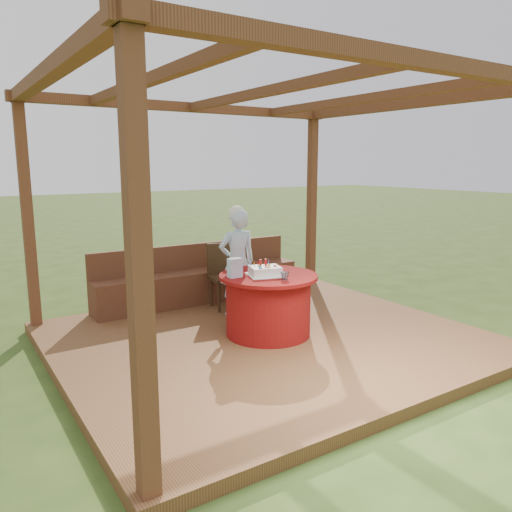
{
  "coord_description": "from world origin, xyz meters",
  "views": [
    {
      "loc": [
        -3.03,
        -4.45,
        2.05
      ],
      "look_at": [
        0.0,
        0.25,
        1.0
      ],
      "focal_mm": 35.0,
      "sensor_mm": 36.0,
      "label": 1
    }
  ],
  "objects": [
    {
      "name": "ground",
      "position": [
        0.0,
        0.0,
        0.0
      ],
      "size": [
        60.0,
        60.0,
        0.0
      ],
      "primitive_type": "plane",
      "color": "#2F4617",
      "rests_on": "ground"
    },
    {
      "name": "deck",
      "position": [
        0.0,
        0.0,
        0.06
      ],
      "size": [
        4.5,
        4.0,
        0.12
      ],
      "primitive_type": "cube",
      "color": "brown",
      "rests_on": "ground"
    },
    {
      "name": "pergola",
      "position": [
        0.0,
        0.0,
        2.41
      ],
      "size": [
        4.5,
        4.0,
        2.72
      ],
      "color": "brown",
      "rests_on": "deck"
    },
    {
      "name": "bench",
      "position": [
        0.0,
        1.72,
        0.38
      ],
      "size": [
        3.0,
        0.42,
        0.8
      ],
      "color": "brown",
      "rests_on": "deck"
    },
    {
      "name": "table",
      "position": [
        0.03,
        0.05,
        0.48
      ],
      "size": [
        1.1,
        1.1,
        0.7
      ],
      "color": "maroon",
      "rests_on": "deck"
    },
    {
      "name": "chair",
      "position": [
        0.17,
        1.29,
        0.59
      ],
      "size": [
        0.47,
        0.47,
        0.86
      ],
      "color": "#352211",
      "rests_on": "deck"
    },
    {
      "name": "elderly_woman",
      "position": [
        0.14,
        0.9,
        0.82
      ],
      "size": [
        0.53,
        0.38,
        1.4
      ],
      "color": "#99C6E3",
      "rests_on": "deck"
    },
    {
      "name": "birthday_cake",
      "position": [
        -0.02,
        0.03,
        0.87
      ],
      "size": [
        0.46,
        0.46,
        0.17
      ],
      "color": "white",
      "rests_on": "table"
    },
    {
      "name": "gift_bag",
      "position": [
        -0.35,
        0.13,
        0.92
      ],
      "size": [
        0.15,
        0.1,
        0.21
      ],
      "primitive_type": "cube",
      "rotation": [
        0.0,
        0.0,
        0.01
      ],
      "color": "#D88CC0",
      "rests_on": "table"
    },
    {
      "name": "drinking_glass",
      "position": [
        0.03,
        -0.27,
        0.86
      ],
      "size": [
        0.12,
        0.12,
        0.09
      ],
      "primitive_type": "imported",
      "rotation": [
        0.0,
        0.0,
        -0.28
      ],
      "color": "silver",
      "rests_on": "table"
    }
  ]
}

